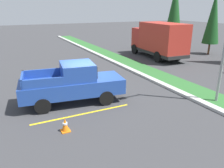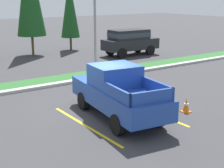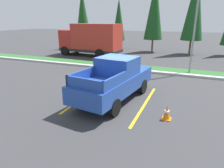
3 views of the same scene
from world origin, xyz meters
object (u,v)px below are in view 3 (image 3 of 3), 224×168
object	(u,v)px
cypress_tree_leftmost	(83,14)
traffic_cone	(167,113)
cypress_tree_center	(154,9)
cypress_tree_right_inner	(195,5)
street_light	(196,19)
cypress_tree_left_inner	(119,20)
cargo_truck_distant	(91,39)
pickup_truck_main	(115,79)

from	to	relation	value
cypress_tree_leftmost	traffic_cone	bearing A→B (deg)	-51.50
cypress_tree_center	cypress_tree_right_inner	distance (m)	4.33
traffic_cone	cypress_tree_center	bearing A→B (deg)	103.30
cypress_tree_center	street_light	bearing A→B (deg)	-63.57
street_light	cypress_tree_left_inner	world-z (taller)	street_light
cypress_tree_leftmost	traffic_cone	size ratio (longest dim) A/B	12.85
cypress_tree_left_inner	traffic_cone	bearing A→B (deg)	-64.03
cypress_tree_left_inner	traffic_cone	world-z (taller)	cypress_tree_left_inner
cypress_tree_right_inner	traffic_cone	bearing A→B (deg)	-90.87
traffic_cone	street_light	bearing A→B (deg)	85.73
street_light	cypress_tree_right_inner	distance (m)	9.31
cargo_truck_distant	street_light	distance (m)	11.21
street_light	cypress_tree_leftmost	distance (m)	16.76
cypress_tree_right_inner	street_light	bearing A→B (deg)	-87.97
cypress_tree_left_inner	cypress_tree_center	distance (m)	4.90
pickup_truck_main	cypress_tree_left_inner	world-z (taller)	cypress_tree_left_inner
cypress_tree_leftmost	traffic_cone	xyz separation A→B (m)	(13.47, -16.93, -4.25)
cypress_tree_left_inner	cypress_tree_right_inner	size ratio (longest dim) A/B	0.72
pickup_truck_main	traffic_cone	size ratio (longest dim) A/B	9.06
pickup_truck_main	cypress_tree_leftmost	xyz separation A→B (m)	(-10.78, 15.73, 3.50)
street_light	cypress_tree_left_inner	xyz separation A→B (m)	(-9.34, 10.14, -0.04)
cypress_tree_left_inner	traffic_cone	distance (m)	20.29
pickup_truck_main	cargo_truck_distant	bearing A→B (deg)	122.97
street_light	cypress_tree_left_inner	distance (m)	13.78
cypress_tree_left_inner	traffic_cone	xyz separation A→B (m)	(8.75, -17.97, -3.48)
cypress_tree_left_inner	cypress_tree_center	size ratio (longest dim) A/B	0.76
cargo_truck_distant	cypress_tree_center	distance (m)	8.28
traffic_cone	pickup_truck_main	bearing A→B (deg)	156.03
pickup_truck_main	cypress_tree_leftmost	distance (m)	19.39
cypress_tree_left_inner	cypress_tree_center	world-z (taller)	cypress_tree_center
street_light	cypress_tree_center	xyz separation A→B (m)	(-4.65, 9.35, 1.15)
street_light	cypress_tree_right_inner	xyz separation A→B (m)	(-0.33, 9.20, 1.42)
street_light	cypress_tree_left_inner	size ratio (longest dim) A/B	1.02
pickup_truck_main	cargo_truck_distant	xyz separation A→B (m)	(-6.96, 10.73, 0.81)
cypress_tree_center	traffic_cone	world-z (taller)	cypress_tree_center
cypress_tree_left_inner	cypress_tree_center	xyz separation A→B (m)	(4.69, -0.79, 1.20)
pickup_truck_main	cypress_tree_leftmost	world-z (taller)	cypress_tree_leftmost
cypress_tree_right_inner	cypress_tree_leftmost	bearing A→B (deg)	-179.57
cargo_truck_distant	traffic_cone	size ratio (longest dim) A/B	11.54
traffic_cone	cypress_tree_left_inner	bearing A→B (deg)	115.97
street_light	pickup_truck_main	bearing A→B (deg)	-116.28
cypress_tree_leftmost	cargo_truck_distant	bearing A→B (deg)	-52.66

